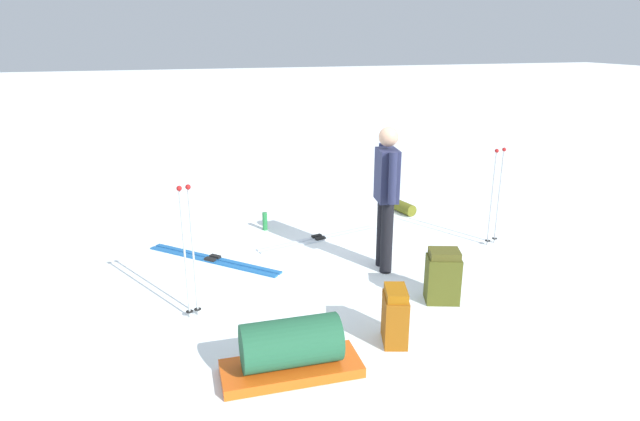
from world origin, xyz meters
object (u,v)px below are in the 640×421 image
at_px(backpack_large_dark, 395,316).
at_px(sleeping_mat_rolled, 401,206).
at_px(ski_poles_planted_far, 496,192).
at_px(gear_sled, 291,350).
at_px(skier_standing, 386,192).
at_px(ski_pair_near, 319,239).
at_px(backpack_bright, 443,276).
at_px(ski_pair_far, 213,260).
at_px(thermos_bottle, 265,221).
at_px(ski_poles_planted_near, 188,246).

height_order(backpack_large_dark, sleeping_mat_rolled, backpack_large_dark).
xyz_separation_m(ski_poles_planted_far, gear_sled, (3.26, 2.05, -0.50)).
bearing_deg(skier_standing, gear_sled, 47.87).
xyz_separation_m(ski_pair_near, backpack_bright, (-0.73, 2.08, 0.27)).
distance_m(ski_pair_far, backpack_bright, 2.83).
distance_m(backpack_bright, ski_poles_planted_far, 1.97).
xyz_separation_m(sleeping_mat_rolled, thermos_bottle, (2.22, 0.19, 0.04)).
bearing_deg(ski_poles_planted_near, thermos_bottle, -117.56).
height_order(backpack_large_dark, gear_sled, backpack_large_dark).
bearing_deg(ski_pair_far, ski_pair_near, -168.10).
xyz_separation_m(ski_pair_near, ski_pair_far, (1.46, 0.31, -0.00)).
xyz_separation_m(ski_poles_planted_near, thermos_bottle, (-1.17, -2.24, -0.62)).
xyz_separation_m(backpack_bright, gear_sled, (1.82, 0.79, -0.06)).
height_order(backpack_bright, ski_poles_planted_far, ski_poles_planted_far).
distance_m(ski_pair_near, gear_sled, 3.07).
bearing_deg(gear_sled, skier_standing, -132.13).
xyz_separation_m(backpack_large_dark, backpack_bright, (-0.81, -0.59, 0.02)).
height_order(skier_standing, backpack_bright, skier_standing).
distance_m(gear_sled, thermos_bottle, 3.49).
bearing_deg(skier_standing, ski_poles_planted_far, -169.32).
bearing_deg(ski_pair_far, backpack_bright, 141.01).
relative_size(ski_pair_near, ski_pair_far, 1.20).
xyz_separation_m(ski_pair_near, thermos_bottle, (0.62, -0.59, 0.12)).
relative_size(backpack_large_dark, ski_poles_planted_far, 0.41).
relative_size(ski_pair_far, gear_sled, 1.28).
height_order(backpack_bright, gear_sled, backpack_bright).
bearing_deg(sleeping_mat_rolled, gear_sled, 53.66).
distance_m(skier_standing, backpack_large_dark, 1.77).
relative_size(ski_poles_planted_far, thermos_bottle, 5.00).
xyz_separation_m(ski_poles_planted_near, gear_sled, (-0.70, 1.22, -0.52)).
relative_size(skier_standing, gear_sled, 1.46).
height_order(gear_sled, sleeping_mat_rolled, gear_sled).
relative_size(skier_standing, thermos_bottle, 6.54).
bearing_deg(backpack_large_dark, gear_sled, 11.06).
xyz_separation_m(skier_standing, ski_poles_planted_far, (-1.70, -0.32, -0.23)).
distance_m(skier_standing, backpack_bright, 1.19).
height_order(skier_standing, ski_poles_planted_near, skier_standing).
relative_size(gear_sled, thermos_bottle, 4.47).
distance_m(backpack_large_dark, gear_sled, 1.03).
distance_m(backpack_large_dark, sleeping_mat_rolled, 3.84).
height_order(backpack_bright, ski_poles_planted_near, ski_poles_planted_near).
distance_m(backpack_large_dark, ski_poles_planted_near, 2.05).
distance_m(backpack_large_dark, backpack_bright, 1.00).
bearing_deg(backpack_bright, sleeping_mat_rolled, -106.82).
xyz_separation_m(backpack_large_dark, ski_poles_planted_far, (-2.25, -1.85, 0.46)).
xyz_separation_m(skier_standing, sleeping_mat_rolled, (-1.12, -1.92, -0.86)).
bearing_deg(ski_poles_planted_far, thermos_bottle, -26.70).
distance_m(backpack_bright, thermos_bottle, 2.99).
height_order(ski_pair_near, ski_pair_far, same).
bearing_deg(ski_pair_far, sleeping_mat_rolled, -160.33).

